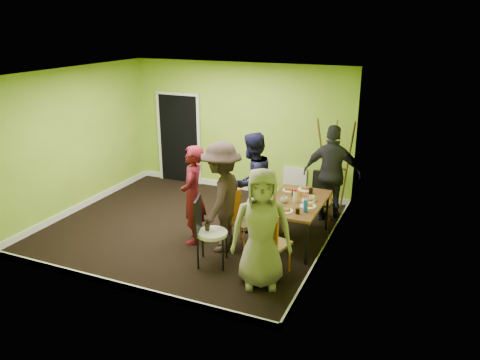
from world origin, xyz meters
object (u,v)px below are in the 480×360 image
Objects in this scene: chair_left_far at (265,203)px; blue_bottle at (306,206)px; chair_left_near at (239,216)px; thermos at (295,197)px; person_left_far at (252,182)px; orange_bottle at (301,194)px; chair_front_end at (270,240)px; person_back_end at (332,174)px; person_left_near at (222,197)px; person_front_end at (261,229)px; easel at (334,166)px; dining_table at (296,204)px; chair_back_end at (323,187)px; chair_bentwood at (207,228)px; person_standing at (193,195)px.

chair_left_far is 1.04m from blue_bottle.
chair_left_near is 4.82× the size of thermos.
orange_bottle is at bearing 113.16° from person_left_far.
chair_left_far is 1.44m from chair_front_end.
blue_bottle is 0.12× the size of person_left_far.
person_back_end is (0.34, 0.91, 0.13)m from orange_bottle.
chair_left_near is 0.50m from person_left_near.
easel is at bearing 62.28° from person_front_end.
chair_front_end is 2.43m from person_back_end.
chair_left_far is at bearing 165.20° from thermos.
person_front_end is (0.79, -1.02, 0.35)m from chair_left_near.
easel reaches higher than thermos.
person_left_far is at bearing 93.96° from person_front_end.
chair_left_far is 1.72m from person_front_end.
orange_bottle is (0.84, 0.74, 0.27)m from chair_left_near.
person_left_near is (-0.20, -0.24, 0.39)m from chair_left_near.
thermos is (0.59, -0.15, 0.26)m from chair_left_far.
orange_bottle reaches higher than dining_table.
thermos is at bearing 132.59° from chair_left_near.
chair_left_near is 0.97× the size of chair_back_end.
chair_left_far is 1.08× the size of chair_back_end.
chair_bentwood is (-1.01, -0.05, 0.02)m from chair_front_end.
person_standing is at bearing -150.53° from orange_bottle.
person_back_end is (0.35, 2.38, 0.34)m from chair_front_end.
chair_back_end is at bearing 135.40° from chair_bentwood.
person_back_end is (1.18, 1.65, 0.39)m from chair_left_near.
dining_table is at bearing 96.78° from person_standing.
person_standing is (-1.01, -0.76, 0.26)m from chair_left_far.
blue_bottle is at bearing -55.22° from dining_table.
chair_left_far is 0.95× the size of chair_bentwood.
chair_back_end is at bearing 62.51° from person_front_end.
thermos is at bearing -96.03° from dining_table.
person_left_far reaches higher than chair_bentwood.
chair_front_end is at bearing -95.66° from easel.
chair_front_end is 1.18m from person_left_near.
blue_bottle is 1.35m from person_left_near.
chair_left_near is 4.47× the size of blue_bottle.
blue_bottle reaches higher than orange_bottle.
person_back_end is at bearing 144.59° from chair_left_far.
chair_left_far is 0.64m from chair_left_near.
chair_left_near is (-0.84, -0.49, -0.17)m from dining_table.
chair_bentwood is at bearing -146.04° from blue_bottle.
chair_back_end reaches higher than chair_left_near.
chair_bentwood is at bearing 27.50° from person_standing.
person_left_near is at bearing -165.69° from blue_bottle.
dining_table is 1.64m from chair_bentwood.
person_back_end reaches higher than person_left_far.
person_standing is (-1.60, -0.66, 0.15)m from dining_table.
chair_back_end is 0.57× the size of person_standing.
person_back_end is (1.94, 1.82, 0.07)m from person_standing.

